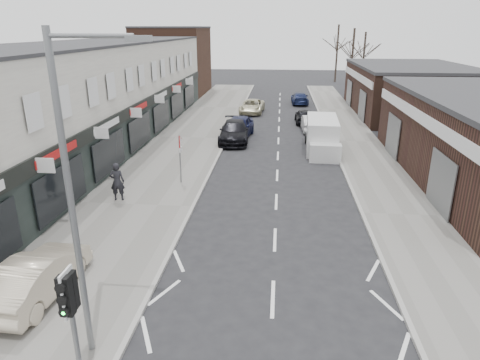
% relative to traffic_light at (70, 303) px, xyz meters
% --- Properties ---
extents(ground, '(160.00, 160.00, 0.00)m').
position_rel_traffic_light_xyz_m(ground, '(4.40, 2.02, -2.41)').
color(ground, black).
rests_on(ground, ground).
extents(pavement_left, '(5.50, 64.00, 0.12)m').
position_rel_traffic_light_xyz_m(pavement_left, '(-2.35, 24.02, -2.35)').
color(pavement_left, slate).
rests_on(pavement_left, ground).
extents(pavement_right, '(3.50, 64.00, 0.12)m').
position_rel_traffic_light_xyz_m(pavement_right, '(10.15, 24.02, -2.35)').
color(pavement_right, slate).
rests_on(pavement_right, ground).
extents(shop_terrace_left, '(8.00, 41.00, 7.10)m').
position_rel_traffic_light_xyz_m(shop_terrace_left, '(-9.10, 21.52, 1.14)').
color(shop_terrace_left, silver).
rests_on(shop_terrace_left, ground).
extents(brick_block_far, '(8.00, 10.00, 8.00)m').
position_rel_traffic_light_xyz_m(brick_block_far, '(-9.10, 47.02, 1.59)').
color(brick_block_far, '#45281D').
rests_on(brick_block_far, ground).
extents(right_unit_far, '(10.00, 16.00, 4.50)m').
position_rel_traffic_light_xyz_m(right_unit_far, '(16.90, 36.02, -0.16)').
color(right_unit_far, '#362118').
rests_on(right_unit_far, ground).
extents(tree_far_a, '(3.60, 3.60, 8.00)m').
position_rel_traffic_light_xyz_m(tree_far_a, '(13.40, 50.02, -2.41)').
color(tree_far_a, '#382D26').
rests_on(tree_far_a, ground).
extents(tree_far_b, '(3.60, 3.60, 7.50)m').
position_rel_traffic_light_xyz_m(tree_far_b, '(15.90, 56.02, -2.41)').
color(tree_far_b, '#382D26').
rests_on(tree_far_b, ground).
extents(tree_far_c, '(3.60, 3.60, 8.50)m').
position_rel_traffic_light_xyz_m(tree_far_c, '(12.90, 62.02, -2.41)').
color(tree_far_c, '#382D26').
rests_on(tree_far_c, ground).
extents(traffic_light, '(0.28, 0.60, 3.10)m').
position_rel_traffic_light_xyz_m(traffic_light, '(0.00, 0.00, 0.00)').
color(traffic_light, slate).
rests_on(traffic_light, pavement_left).
extents(street_lamp, '(2.23, 0.22, 8.00)m').
position_rel_traffic_light_xyz_m(street_lamp, '(-0.13, 1.22, 2.20)').
color(street_lamp, slate).
rests_on(street_lamp, pavement_left).
extents(warning_sign, '(0.12, 0.80, 2.70)m').
position_rel_traffic_light_xyz_m(warning_sign, '(-0.76, 14.02, -0.21)').
color(warning_sign, slate).
rests_on(warning_sign, pavement_left).
extents(white_van, '(2.24, 5.81, 2.23)m').
position_rel_traffic_light_xyz_m(white_van, '(7.37, 21.55, -1.36)').
color(white_van, silver).
rests_on(white_van, ground).
extents(sedan_on_pavement, '(1.67, 4.32, 1.40)m').
position_rel_traffic_light_xyz_m(sedan_on_pavement, '(-2.88, 3.33, -1.59)').
color(sedan_on_pavement, '#C2B49B').
rests_on(sedan_on_pavement, pavement_left).
extents(pedestrian, '(0.75, 0.56, 1.89)m').
position_rel_traffic_light_xyz_m(pedestrian, '(-3.27, 11.24, -1.35)').
color(pedestrian, black).
rests_on(pedestrian, pavement_left).
extents(parked_car_left_a, '(2.40, 4.94, 1.63)m').
position_rel_traffic_light_xyz_m(parked_car_left_a, '(1.28, 24.80, -1.60)').
color(parked_car_left_a, '#13173D').
rests_on(parked_car_left_a, ground).
extents(parked_car_left_b, '(2.33, 5.32, 1.52)m').
position_rel_traffic_light_xyz_m(parked_car_left_b, '(1.11, 23.51, -1.65)').
color(parked_car_left_b, black).
rests_on(parked_car_left_b, ground).
extents(parked_car_left_c, '(2.46, 4.86, 1.32)m').
position_rel_traffic_light_xyz_m(parked_car_left_c, '(1.66, 35.01, -1.76)').
color(parked_car_left_c, '#C1BA9A').
rests_on(parked_car_left_c, ground).
extents(parked_car_right_a, '(1.59, 4.07, 1.32)m').
position_rel_traffic_light_xyz_m(parked_car_right_a, '(6.99, 27.57, -1.75)').
color(parked_car_right_a, silver).
rests_on(parked_car_right_a, ground).
extents(parked_car_right_b, '(1.63, 3.80, 1.28)m').
position_rel_traffic_light_xyz_m(parked_car_right_b, '(6.60, 30.61, -1.77)').
color(parked_car_right_b, black).
rests_on(parked_car_right_b, ground).
extents(parked_car_right_c, '(1.90, 4.44, 1.27)m').
position_rel_traffic_light_xyz_m(parked_car_right_c, '(6.60, 40.80, -1.78)').
color(parked_car_right_c, '#151E43').
rests_on(parked_car_right_c, ground).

